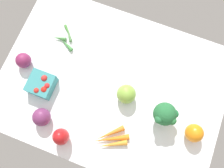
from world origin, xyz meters
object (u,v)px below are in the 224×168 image
at_px(heirloom_tomato_green, 126,94).
at_px(bell_pepper_orange, 194,133).
at_px(berry_basket, 42,84).
at_px(carrot_bunch, 111,139).
at_px(okra_pile, 66,38).
at_px(bell_pepper_red, 61,137).
at_px(broccoli_head, 165,114).
at_px(red_onion_near_basket, 23,60).
at_px(red_onion_center, 42,117).

height_order(heirloom_tomato_green, bell_pepper_orange, heirloom_tomato_green).
xyz_separation_m(heirloom_tomato_green, berry_basket, (-0.37, -0.09, -0.01)).
bearing_deg(carrot_bunch, okra_pile, 136.10).
bearing_deg(bell_pepper_red, broccoli_head, 32.73).
relative_size(carrot_bunch, red_onion_near_basket, 2.12).
bearing_deg(heirloom_tomato_green, red_onion_near_basket, -177.64).
xyz_separation_m(red_onion_center, red_onion_near_basket, (-0.19, 0.21, -0.00)).
bearing_deg(carrot_bunch, red_onion_near_basket, 160.13).
height_order(bell_pepper_red, heirloom_tomato_green, bell_pepper_red).
bearing_deg(bell_pepper_red, okra_pile, 112.42).
bearing_deg(bell_pepper_orange, heirloom_tomato_green, 170.57).
height_order(broccoli_head, bell_pepper_red, broccoli_head).
relative_size(carrot_bunch, okra_pile, 1.22).
bearing_deg(okra_pile, broccoli_head, -19.04).
distance_m(red_onion_near_basket, bell_pepper_orange, 0.83).
bearing_deg(red_onion_center, broccoli_head, 21.85).
xyz_separation_m(carrot_bunch, berry_basket, (-0.38, 0.11, 0.02)).
height_order(bell_pepper_red, red_onion_center, bell_pepper_red).
height_order(heirloom_tomato_green, carrot_bunch, heirloom_tomato_green).
relative_size(bell_pepper_red, okra_pile, 0.83).
bearing_deg(broccoli_head, carrot_bunch, -135.27).
xyz_separation_m(broccoli_head, bell_pepper_orange, (0.15, -0.02, -0.03)).
bearing_deg(bell_pepper_red, heirloom_tomato_green, 54.60).
relative_size(carrot_bunch, berry_basket, 1.37).
relative_size(bell_pepper_red, carrot_bunch, 0.68).
xyz_separation_m(broccoli_head, okra_pile, (-0.56, 0.19, -0.07)).
relative_size(heirloom_tomato_green, bell_pepper_orange, 1.03).
bearing_deg(red_onion_near_basket, carrot_bunch, -19.87).
bearing_deg(bell_pepper_orange, berry_basket, -176.81).
height_order(heirloom_tomato_green, berry_basket, heirloom_tomato_green).
distance_m(broccoli_head, heirloom_tomato_green, 0.19).
relative_size(red_onion_near_basket, bell_pepper_orange, 0.85).
distance_m(bell_pepper_red, okra_pile, 0.47).
bearing_deg(bell_pepper_orange, broccoli_head, 170.46).
height_order(carrot_bunch, bell_pepper_orange, bell_pepper_orange).
xyz_separation_m(red_onion_center, okra_pile, (-0.06, 0.39, -0.03)).
xyz_separation_m(carrot_bunch, red_onion_near_basket, (-0.51, 0.18, 0.02)).
xyz_separation_m(broccoli_head, red_onion_near_basket, (-0.68, 0.01, -0.04)).
xyz_separation_m(heirloom_tomato_green, carrot_bunch, (0.01, -0.20, -0.03)).
bearing_deg(bell_pepper_orange, carrot_bunch, -155.02).
height_order(bell_pepper_red, okra_pile, bell_pepper_red).
relative_size(red_onion_center, carrot_bunch, 0.53).
bearing_deg(carrot_bunch, berry_basket, 163.82).
bearing_deg(carrot_bunch, heirloom_tomato_green, 92.13).
distance_m(carrot_bunch, red_onion_near_basket, 0.54).
relative_size(red_onion_center, berry_basket, 0.72).
bearing_deg(okra_pile, bell_pepper_red, -67.58).
height_order(heirloom_tomato_green, red_onion_near_basket, heirloom_tomato_green).
height_order(broccoli_head, heirloom_tomato_green, broccoli_head).
distance_m(okra_pile, berry_basket, 0.26).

